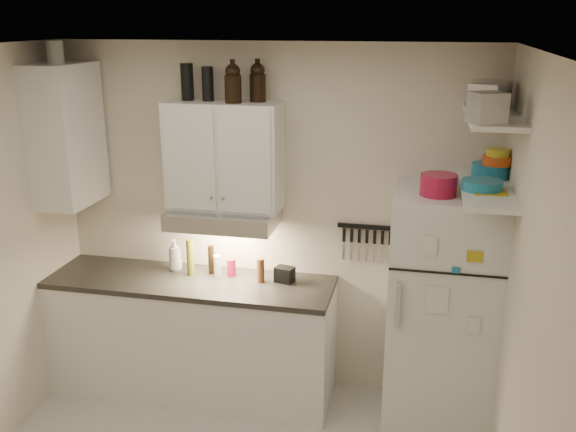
# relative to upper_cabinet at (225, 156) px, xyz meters

# --- Properties ---
(ceiling) EXTENTS (3.20, 3.00, 0.02)m
(ceiling) POSITION_rel_upper_cabinet_xyz_m (0.30, -1.33, 0.78)
(ceiling) COLOR white
(ceiling) RESTS_ON ground
(back_wall) EXTENTS (3.20, 0.02, 2.60)m
(back_wall) POSITION_rel_upper_cabinet_xyz_m (0.30, 0.18, -0.53)
(back_wall) COLOR beige
(back_wall) RESTS_ON ground
(right_wall) EXTENTS (0.02, 3.00, 2.60)m
(right_wall) POSITION_rel_upper_cabinet_xyz_m (1.91, -1.33, -0.53)
(right_wall) COLOR beige
(right_wall) RESTS_ON ground
(base_cabinet) EXTENTS (2.10, 0.60, 0.88)m
(base_cabinet) POSITION_rel_upper_cabinet_xyz_m (-0.25, -0.14, -1.39)
(base_cabinet) COLOR white
(base_cabinet) RESTS_ON floor
(countertop) EXTENTS (2.10, 0.62, 0.04)m
(countertop) POSITION_rel_upper_cabinet_xyz_m (-0.25, -0.14, -0.93)
(countertop) COLOR #2B2925
(countertop) RESTS_ON base_cabinet
(upper_cabinet) EXTENTS (0.80, 0.33, 0.75)m
(upper_cabinet) POSITION_rel_upper_cabinet_xyz_m (0.00, 0.00, 0.00)
(upper_cabinet) COLOR white
(upper_cabinet) RESTS_ON back_wall
(side_cabinet) EXTENTS (0.33, 0.55, 1.00)m
(side_cabinet) POSITION_rel_upper_cabinet_xyz_m (-1.14, -0.14, 0.12)
(side_cabinet) COLOR white
(side_cabinet) RESTS_ON left_wall
(range_hood) EXTENTS (0.76, 0.46, 0.12)m
(range_hood) POSITION_rel_upper_cabinet_xyz_m (0.00, -0.06, -0.44)
(range_hood) COLOR silver
(range_hood) RESTS_ON back_wall
(fridge) EXTENTS (0.70, 0.68, 1.70)m
(fridge) POSITION_rel_upper_cabinet_xyz_m (1.55, -0.18, -0.98)
(fridge) COLOR silver
(fridge) RESTS_ON floor
(shelf_hi) EXTENTS (0.30, 0.95, 0.03)m
(shelf_hi) POSITION_rel_upper_cabinet_xyz_m (1.75, -0.31, 0.38)
(shelf_hi) COLOR white
(shelf_hi) RESTS_ON right_wall
(shelf_lo) EXTENTS (0.30, 0.95, 0.03)m
(shelf_lo) POSITION_rel_upper_cabinet_xyz_m (1.75, -0.31, -0.07)
(shelf_lo) COLOR white
(shelf_lo) RESTS_ON right_wall
(knife_strip) EXTENTS (0.42, 0.02, 0.03)m
(knife_strip) POSITION_rel_upper_cabinet_xyz_m (1.00, 0.15, -0.51)
(knife_strip) COLOR black
(knife_strip) RESTS_ON back_wall
(dutch_oven) EXTENTS (0.23, 0.23, 0.13)m
(dutch_oven) POSITION_rel_upper_cabinet_xyz_m (1.47, -0.28, -0.06)
(dutch_oven) COLOR #AA1337
(dutch_oven) RESTS_ON fridge
(book_stack) EXTENTS (0.21, 0.26, 0.08)m
(book_stack) POSITION_rel_upper_cabinet_xyz_m (1.75, -0.39, -0.08)
(book_stack) COLOR #AD9715
(book_stack) RESTS_ON fridge
(spice_jar) EXTENTS (0.08, 0.08, 0.11)m
(spice_jar) POSITION_rel_upper_cabinet_xyz_m (1.56, -0.29, -0.07)
(spice_jar) COLOR silver
(spice_jar) RESTS_ON fridge
(stock_pot) EXTENTS (0.25, 0.25, 0.17)m
(stock_pot) POSITION_rel_upper_cabinet_xyz_m (1.75, -0.06, 0.48)
(stock_pot) COLOR silver
(stock_pot) RESTS_ON shelf_hi
(tin_a) EXTENTS (0.22, 0.21, 0.17)m
(tin_a) POSITION_rel_upper_cabinet_xyz_m (1.70, -0.32, 0.48)
(tin_a) COLOR #AAAAAD
(tin_a) RESTS_ON shelf_hi
(tin_b) EXTENTS (0.22, 0.22, 0.16)m
(tin_b) POSITION_rel_upper_cabinet_xyz_m (1.68, -0.68, 0.47)
(tin_b) COLOR #AAAAAD
(tin_b) RESTS_ON shelf_hi
(bowl_teal) EXTENTS (0.23, 0.23, 0.09)m
(bowl_teal) POSITION_rel_upper_cabinet_xyz_m (1.79, -0.06, -0.00)
(bowl_teal) COLOR teal
(bowl_teal) RESTS_ON shelf_lo
(bowl_orange) EXTENTS (0.19, 0.19, 0.06)m
(bowl_orange) POSITION_rel_upper_cabinet_xyz_m (1.82, -0.09, 0.07)
(bowl_orange) COLOR #C04412
(bowl_orange) RESTS_ON bowl_teal
(bowl_yellow) EXTENTS (0.14, 0.14, 0.05)m
(bowl_yellow) POSITION_rel_upper_cabinet_xyz_m (1.82, -0.09, 0.12)
(bowl_yellow) COLOR gold
(bowl_yellow) RESTS_ON bowl_orange
(plates) EXTENTS (0.29, 0.29, 0.06)m
(plates) POSITION_rel_upper_cabinet_xyz_m (1.72, -0.39, -0.02)
(plates) COLOR teal
(plates) RESTS_ON shelf_lo
(growler_a) EXTENTS (0.14, 0.14, 0.27)m
(growler_a) POSITION_rel_upper_cabinet_xyz_m (0.09, -0.05, 0.51)
(growler_a) COLOR black
(growler_a) RESTS_ON upper_cabinet
(growler_b) EXTENTS (0.12, 0.12, 0.27)m
(growler_b) POSITION_rel_upper_cabinet_xyz_m (0.23, 0.06, 0.51)
(growler_b) COLOR black
(growler_b) RESTS_ON upper_cabinet
(thermos_a) EXTENTS (0.11, 0.11, 0.23)m
(thermos_a) POSITION_rel_upper_cabinet_xyz_m (-0.11, 0.02, 0.49)
(thermos_a) COLOR black
(thermos_a) RESTS_ON upper_cabinet
(thermos_b) EXTENTS (0.09, 0.09, 0.25)m
(thermos_b) POSITION_rel_upper_cabinet_xyz_m (-0.26, 0.02, 0.50)
(thermos_b) COLOR black
(thermos_b) RESTS_ON upper_cabinet
(side_jar) EXTENTS (0.14, 0.14, 0.15)m
(side_jar) POSITION_rel_upper_cabinet_xyz_m (-1.15, -0.13, 0.70)
(side_jar) COLOR silver
(side_jar) RESTS_ON side_cabinet
(soap_bottle) EXTENTS (0.12, 0.12, 0.28)m
(soap_bottle) POSITION_rel_upper_cabinet_xyz_m (-0.42, 0.01, -0.76)
(soap_bottle) COLOR white
(soap_bottle) RESTS_ON countertop
(pepper_mill) EXTENTS (0.06, 0.06, 0.18)m
(pepper_mill) POSITION_rel_upper_cabinet_xyz_m (0.27, -0.07, -0.82)
(pepper_mill) COLOR brown
(pepper_mill) RESTS_ON countertop
(oil_bottle) EXTENTS (0.06, 0.06, 0.28)m
(oil_bottle) POSITION_rel_upper_cabinet_xyz_m (-0.27, -0.06, -0.77)
(oil_bottle) COLOR #606318
(oil_bottle) RESTS_ON countertop
(vinegar_bottle) EXTENTS (0.06, 0.06, 0.22)m
(vinegar_bottle) POSITION_rel_upper_cabinet_xyz_m (-0.13, 0.01, -0.79)
(vinegar_bottle) COLOR black
(vinegar_bottle) RESTS_ON countertop
(clear_bottle) EXTENTS (0.06, 0.06, 0.16)m
(clear_bottle) POSITION_rel_upper_cabinet_xyz_m (-0.07, -0.03, -0.82)
(clear_bottle) COLOR silver
(clear_bottle) RESTS_ON countertop
(red_jar) EXTENTS (0.08, 0.08, 0.13)m
(red_jar) POSITION_rel_upper_cabinet_xyz_m (0.03, -0.00, -0.84)
(red_jar) COLOR #AA1337
(red_jar) RESTS_ON countertop
(caddy) EXTENTS (0.15, 0.13, 0.11)m
(caddy) POSITION_rel_upper_cabinet_xyz_m (0.44, -0.03, -0.85)
(caddy) COLOR black
(caddy) RESTS_ON countertop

